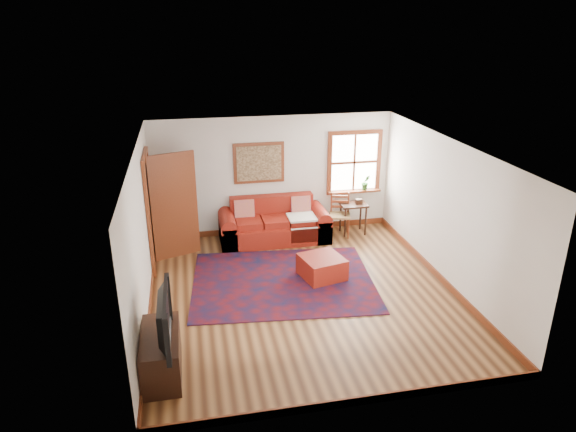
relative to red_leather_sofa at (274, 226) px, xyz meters
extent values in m
plane|color=#462613|center=(0.07, -2.31, -0.29)|extent=(5.50, 5.50, 0.00)
cube|color=silver|center=(0.07, 0.44, 0.96)|extent=(5.00, 0.04, 2.50)
cube|color=silver|center=(0.07, -5.06, 0.96)|extent=(5.00, 0.04, 2.50)
cube|color=silver|center=(-2.43, -2.31, 0.96)|extent=(0.04, 5.50, 2.50)
cube|color=silver|center=(2.57, -2.31, 0.96)|extent=(0.04, 5.50, 2.50)
cube|color=white|center=(0.07, -2.31, 2.21)|extent=(5.00, 5.50, 0.04)
cube|color=maroon|center=(0.07, 0.42, -0.23)|extent=(5.00, 0.03, 0.12)
cube|color=maroon|center=(-2.42, -2.31, -0.23)|extent=(0.03, 5.50, 0.12)
cube|color=maroon|center=(2.55, -2.31, -0.23)|extent=(0.03, 5.50, 0.12)
cube|color=white|center=(1.82, 0.42, 1.16)|extent=(1.00, 0.02, 1.20)
cube|color=maroon|center=(1.82, 0.41, 1.80)|extent=(1.18, 0.06, 0.09)
cube|color=maroon|center=(1.82, 0.41, 0.51)|extent=(1.18, 0.06, 0.09)
cube|color=maroon|center=(1.27, 0.41, 1.16)|extent=(0.09, 0.06, 1.20)
cube|color=maroon|center=(2.36, 0.41, 1.16)|extent=(0.09, 0.06, 1.20)
cube|color=maroon|center=(1.82, 0.41, 1.16)|extent=(1.00, 0.04, 0.05)
cube|color=maroon|center=(1.82, 0.34, 0.54)|extent=(1.15, 0.20, 0.04)
imported|color=#275B1F|center=(2.07, 0.32, 0.72)|extent=(0.18, 0.15, 0.33)
cube|color=black|center=(-2.42, -0.71, 0.73)|extent=(0.02, 0.90, 2.05)
cube|color=maroon|center=(-2.39, -1.21, 0.73)|extent=(0.06, 0.09, 2.05)
cube|color=maroon|center=(-2.39, -0.22, 0.73)|extent=(0.06, 0.09, 2.05)
cube|color=maroon|center=(-2.39, -0.71, 1.80)|extent=(0.06, 1.08, 0.09)
cube|color=maroon|center=(-1.97, -0.42, 0.73)|extent=(0.86, 0.35, 2.05)
cube|color=silver|center=(-1.97, -0.42, 0.84)|extent=(0.56, 0.22, 1.33)
cube|color=maroon|center=(-0.23, 0.41, 1.26)|extent=(1.05, 0.04, 0.85)
cube|color=tan|center=(-0.23, 0.38, 1.26)|extent=(0.92, 0.03, 0.72)
cube|color=#4F0B0F|center=(-0.17, -1.85, -0.28)|extent=(3.36, 2.80, 0.02)
cube|color=maroon|center=(0.00, -0.06, -0.10)|extent=(2.24, 0.92, 0.39)
cube|color=maroon|center=(0.00, 0.28, 0.34)|extent=(1.74, 0.25, 0.49)
cube|color=maroon|center=(-0.97, -0.06, -0.05)|extent=(0.31, 0.92, 0.49)
cube|color=maroon|center=(0.96, -0.06, -0.05)|extent=(0.31, 0.92, 0.49)
cube|color=orange|center=(-0.60, 0.12, 0.37)|extent=(0.41, 0.20, 0.42)
cube|color=orange|center=(0.59, 0.12, 0.37)|extent=(0.41, 0.20, 0.42)
cube|color=silver|center=(0.53, -0.23, 0.25)|extent=(0.56, 0.51, 0.04)
cube|color=maroon|center=(0.54, -1.83, -0.09)|extent=(0.84, 0.84, 0.40)
cube|color=black|center=(1.71, -0.01, 0.35)|extent=(0.55, 0.41, 0.04)
cylinder|color=black|center=(1.48, -0.17, 0.02)|extent=(0.04, 0.04, 0.62)
cylinder|color=black|center=(1.93, -0.17, 0.02)|extent=(0.04, 0.04, 0.62)
cylinder|color=black|center=(1.48, 0.16, 0.02)|extent=(0.04, 0.04, 0.62)
cylinder|color=black|center=(1.93, 0.16, 0.02)|extent=(0.04, 0.04, 0.62)
cube|color=tan|center=(1.39, -0.06, 0.16)|extent=(0.51, 0.49, 0.04)
cylinder|color=maroon|center=(1.18, -0.18, -0.08)|extent=(0.04, 0.04, 0.43)
cylinder|color=maroon|center=(1.53, -0.27, -0.08)|extent=(0.04, 0.04, 0.43)
cylinder|color=maroon|center=(1.26, 0.14, 0.16)|extent=(0.04, 0.04, 0.90)
cylinder|color=maroon|center=(1.61, 0.05, 0.16)|extent=(0.04, 0.04, 0.90)
cube|color=maroon|center=(1.44, 0.10, 0.41)|extent=(0.36, 0.12, 0.27)
cube|color=black|center=(-2.18, -3.98, 0.00)|extent=(0.48, 1.07, 0.59)
imported|color=black|center=(-2.16, -4.11, 0.62)|extent=(0.15, 1.13, 0.65)
cylinder|color=silver|center=(-2.13, -3.54, 0.39)|extent=(0.12, 0.12, 0.18)
cylinder|color=#FFA53F|center=(-2.13, -3.54, 0.36)|extent=(0.07, 0.07, 0.12)
camera|label=1|loc=(-1.67, -9.69, 4.05)|focal=32.00mm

